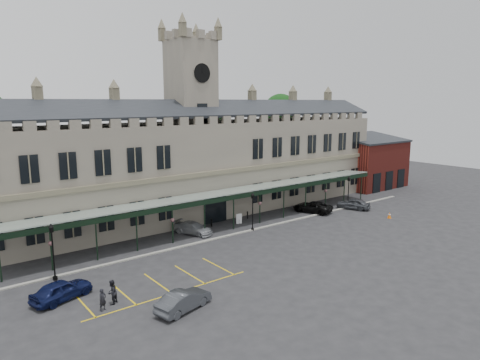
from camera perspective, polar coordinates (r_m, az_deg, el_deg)
ground at (r=44.82m, az=4.79°, el=-8.67°), size 140.00×140.00×0.00m
station_building at (r=55.66m, az=-6.30°, el=1.93°), size 60.00×10.36×17.30m
clock_tower at (r=55.16m, az=-6.49°, el=8.78°), size 5.60×5.60×24.80m
canopy at (r=49.61m, az=-1.04°, el=-3.85°), size 50.00×4.10×4.30m
brick_annex at (r=77.45m, az=16.88°, el=2.20°), size 12.40×8.36×9.23m
kerb at (r=48.76m, az=0.36°, el=-6.97°), size 60.00×0.40×0.12m
parking_markings at (r=36.11m, az=-10.51°, el=-13.67°), size 16.00×6.00×0.01m
tree_behind_mid at (r=67.06m, az=-4.69°, el=8.84°), size 6.00×6.00×16.00m
tree_behind_right at (r=77.03m, az=5.42°, el=9.03°), size 6.00×6.00×16.00m
lamp_post_left at (r=38.68m, az=-23.71°, el=-8.15°), size 0.46×0.46×4.88m
lamp_post_mid at (r=48.88m, az=1.70°, el=-3.77°), size 0.42×0.42×4.47m
lamp_post_right at (r=60.84m, az=14.27°, el=-1.21°), size 0.43×0.43×4.56m
traffic_cone at (r=57.76m, az=19.29°, el=-4.47°), size 0.48×0.48×0.76m
sign_board at (r=52.10m, az=-0.13°, el=-5.20°), size 0.70×0.27×1.23m
bollard_left at (r=51.07m, az=-3.82°, el=-5.67°), size 0.17×0.17×0.98m
bollard_right at (r=54.32m, az=1.01°, el=-4.70°), size 0.16×0.16×0.92m
car_left_a at (r=35.54m, az=-22.69°, el=-13.37°), size 4.91×3.15×1.56m
car_left_b at (r=31.78m, az=-7.54°, el=-15.63°), size 4.65×2.58×1.45m
car_taxi at (r=48.43m, az=-6.26°, el=-6.39°), size 3.50×5.02×1.35m
car_van at (r=58.14m, az=9.63°, el=-3.56°), size 3.90×5.76×1.47m
car_right_a at (r=61.03m, az=14.86°, el=-3.06°), size 3.44×4.84×1.53m
person_a at (r=32.90m, az=-17.85°, el=-14.94°), size 0.69×0.56×1.63m
person_b at (r=33.60m, az=-16.71°, el=-14.14°), size 1.13×1.09×1.84m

